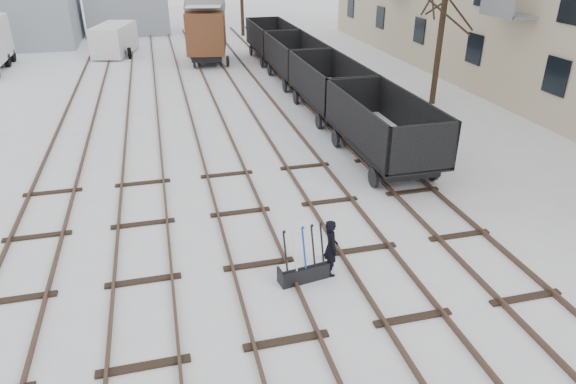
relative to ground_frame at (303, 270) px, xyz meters
The scene contains 13 objects.
ground 1.36m from the ground_frame, 137.32° to the left, with size 120.00×120.00×0.00m, color white.
tracks 14.61m from the ground_frame, 93.85° to the left, with size 13.90×52.00×0.16m.
shed_left 39.50m from the ground_frame, 110.75° to the left, with size 10.00×8.00×4.10m.
shed_right 41.25m from the ground_frame, 96.94° to the left, with size 7.00×6.00×4.50m.
ground_frame is the anchor object (origin of this frame).
worker 0.91m from the ground_frame, ahead, with size 0.57×0.38×1.57m, color black.
freight_wagon_a 8.37m from the ground_frame, 53.01° to the left, with size 2.51×6.29×2.57m.
freight_wagon_b 14.01m from the ground_frame, 68.98° to the left, with size 2.51×6.29×2.57m.
freight_wagon_c 20.11m from the ground_frame, 75.54° to the left, with size 2.51×6.29×2.57m.
freight_wagon_d 26.35m from the ground_frame, 79.02° to the left, with size 2.51×6.29×2.57m.
box_van_wagon 26.44m from the ground_frame, 88.79° to the left, with size 3.51×5.52×3.93m.
panel_van 31.14m from the ground_frame, 100.83° to the left, with size 3.31×5.33×2.19m.
tree_near 17.49m from the ground_frame, 50.83° to the left, with size 0.30×0.30×6.52m, color black.
Camera 1 is at (-2.07, -11.27, 7.86)m, focal length 32.00 mm.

